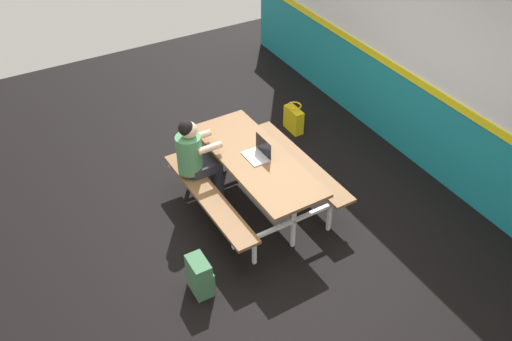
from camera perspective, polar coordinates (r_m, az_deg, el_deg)
ground_plane at (r=6.87m, az=0.48°, el=-4.18°), size 10.00×10.00×0.02m
accent_backdrop at (r=7.39m, az=16.87°, el=9.43°), size 8.00×0.14×2.60m
picnic_table_main at (r=6.56m, az=0.00°, el=0.18°), size 1.99×1.60×0.74m
student_nearer at (r=6.60m, az=-6.19°, el=1.61°), size 0.37×0.53×1.21m
laptop_silver at (r=6.45m, az=0.24°, el=1.80°), size 0.33×0.23×0.22m
backpack_dark at (r=5.88m, az=-5.76°, el=-10.68°), size 0.30×0.22×0.44m
tote_bag_bright at (r=8.14m, az=3.87°, el=5.28°), size 0.34×0.21×0.43m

